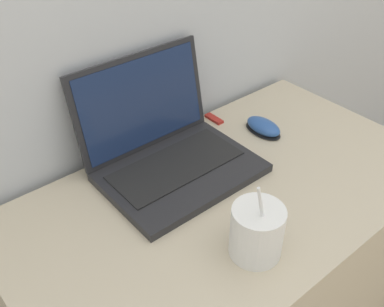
# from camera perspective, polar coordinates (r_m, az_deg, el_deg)

# --- Properties ---
(desk) EXTENTS (1.03, 0.58, 0.76)m
(desk) POSITION_cam_1_polar(r_m,az_deg,el_deg) (1.33, 4.06, -17.19)
(desk) COLOR beige
(desk) RESTS_ON ground_plane
(laptop) EXTENTS (0.36, 0.31, 0.25)m
(laptop) POSITION_cam_1_polar(r_m,az_deg,el_deg) (1.08, -3.19, 0.79)
(laptop) COLOR #232326
(laptop) RESTS_ON desk
(drink_cup) EXTENTS (0.10, 0.10, 0.18)m
(drink_cup) POSITION_cam_1_polar(r_m,az_deg,el_deg) (0.88, 8.23, -9.71)
(drink_cup) COLOR white
(drink_cup) RESTS_ON desk
(computer_mouse) EXTENTS (0.06, 0.11, 0.03)m
(computer_mouse) POSITION_cam_1_polar(r_m,az_deg,el_deg) (1.24, 9.05, 3.35)
(computer_mouse) COLOR black
(computer_mouse) RESTS_ON desk
(usb_stick) EXTENTS (0.02, 0.06, 0.01)m
(usb_stick) POSITION_cam_1_polar(r_m,az_deg,el_deg) (1.28, 2.81, 4.43)
(usb_stick) COLOR #B2261E
(usb_stick) RESTS_ON desk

